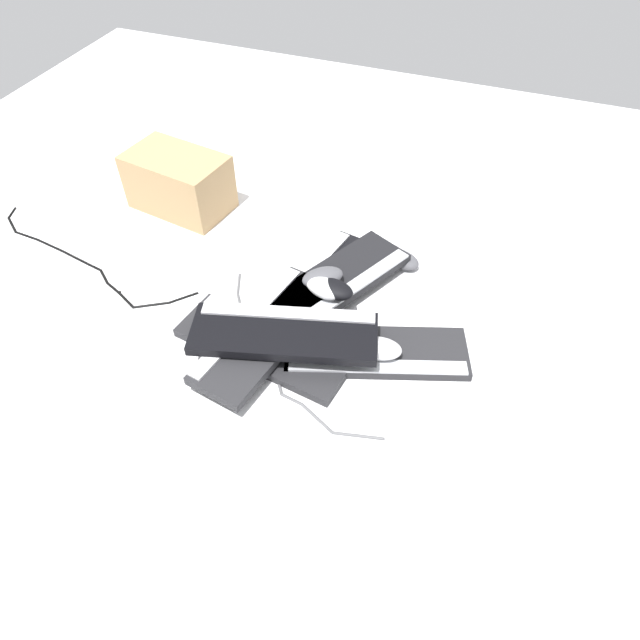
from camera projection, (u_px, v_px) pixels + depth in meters
name	position (u px, v px, depth m)	size (l,w,h in m)	color
ground_plane	(292.00, 342.00, 1.42)	(3.20, 3.20, 0.00)	white
keyboard_0	(322.00, 286.00, 1.54)	(0.46, 0.23, 0.03)	black
keyboard_1	(264.00, 345.00, 1.40)	(0.22, 0.46, 0.03)	#232326
keyboard_2	(376.00, 353.00, 1.38)	(0.29, 0.46, 0.03)	#232326
keyboard_3	(336.00, 283.00, 1.51)	(0.46, 0.33, 0.03)	black
keyboard_4	(266.00, 331.00, 1.39)	(0.46, 0.23, 0.03)	#232326
keyboard_5	(286.00, 333.00, 1.34)	(0.27, 0.46, 0.03)	black
mouse_0	(401.00, 259.00, 1.61)	(0.11, 0.07, 0.04)	#4C4C51
mouse_1	(333.00, 289.00, 1.44)	(0.11, 0.07, 0.04)	black
mouse_2	(379.00, 348.00, 1.34)	(0.11, 0.07, 0.04)	silver
mouse_3	(323.00, 277.00, 1.47)	(0.11, 0.07, 0.04)	#4C4C51
mouse_4	(389.00, 252.00, 1.63)	(0.11, 0.07, 0.04)	#B7B7BC
mouse_5	(324.00, 287.00, 1.44)	(0.11, 0.07, 0.04)	silver
cable_0	(277.00, 360.00, 1.38)	(0.40, 0.53, 0.01)	#59595B
cable_1	(83.00, 262.00, 1.62)	(0.25, 0.74, 0.01)	black
cardboard_box	(179.00, 182.00, 1.75)	(0.30, 0.18, 0.18)	tan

